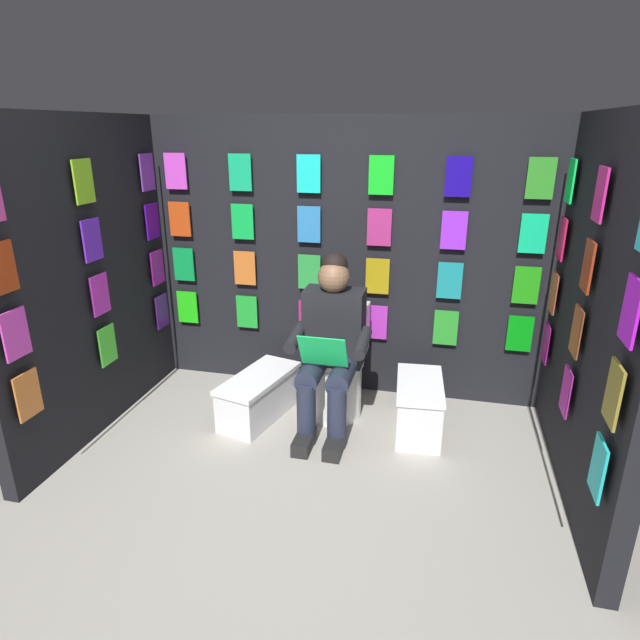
{
  "coord_description": "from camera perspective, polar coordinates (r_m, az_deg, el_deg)",
  "views": [
    {
      "loc": [
        -0.72,
        1.98,
        1.95
      ],
      "look_at": [
        -0.01,
        -0.99,
        0.85
      ],
      "focal_mm": 30.02,
      "sensor_mm": 36.0,
      "label": 1
    }
  ],
  "objects": [
    {
      "name": "ground_plane",
      "position": [
        2.87,
        -5.23,
        -23.1
      ],
      "size": [
        30.0,
        30.0,
        0.0
      ],
      "primitive_type": "plane",
      "color": "#9E998E"
    },
    {
      "name": "display_wall_back",
      "position": [
        4.0,
        2.71,
        6.39
      ],
      "size": [
        3.02,
        0.14,
        2.04
      ],
      "color": "black",
      "rests_on": "ground"
    },
    {
      "name": "display_wall_left",
      "position": [
        3.12,
        27.37,
        0.24
      ],
      "size": [
        0.14,
        1.8,
        2.04
      ],
      "color": "black",
      "rests_on": "ground"
    },
    {
      "name": "display_wall_right",
      "position": [
        3.75,
        -23.61,
        3.83
      ],
      "size": [
        0.14,
        1.8,
        2.04
      ],
      "color": "black",
      "rests_on": "ground"
    },
    {
      "name": "toilet",
      "position": [
        3.84,
        1.81,
        -5.16
      ],
      "size": [
        0.41,
        0.55,
        0.77
      ],
      "rotation": [
        0.0,
        0.0,
        0.0
      ],
      "color": "white",
      "rests_on": "ground"
    },
    {
      "name": "person_reading",
      "position": [
        3.53,
        1.12,
        -2.64
      ],
      "size": [
        0.52,
        0.68,
        1.19
      ],
      "rotation": [
        0.0,
        0.0,
        0.0
      ],
      "color": "black",
      "rests_on": "ground"
    },
    {
      "name": "comic_longbox_near",
      "position": [
        3.7,
        10.47,
        -9.08
      ],
      "size": [
        0.35,
        0.62,
        0.36
      ],
      "rotation": [
        0.0,
        0.0,
        0.08
      ],
      "color": "silver",
      "rests_on": "ground"
    },
    {
      "name": "comic_longbox_far",
      "position": [
        3.84,
        -6.5,
        -8.06
      ],
      "size": [
        0.46,
        0.74,
        0.32
      ],
      "rotation": [
        0.0,
        0.0,
        -0.24
      ],
      "color": "silver",
      "rests_on": "ground"
    }
  ]
}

